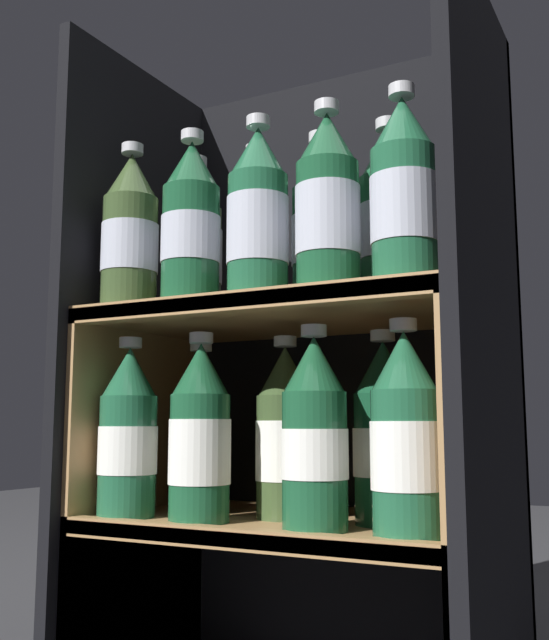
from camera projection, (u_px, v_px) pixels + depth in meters
fridge_back_wall at (339, 360)px, 1.21m from camera, size 0.57×0.02×0.96m
fridge_side_left at (136, 359)px, 1.19m from camera, size 0.02×0.37×0.96m
fridge_side_right at (489, 341)px, 0.93m from camera, size 0.02×0.37×0.96m
shelf_lower at (288, 558)px, 1.01m from camera, size 0.53×0.33×0.25m
shelf_upper at (289, 420)px, 1.04m from camera, size 0.53×0.33×0.54m
bottle_upper_front_0 at (130, 236)px, 1.09m from camera, size 0.08×0.08×0.25m
bottle_upper_front_1 at (191, 227)px, 1.04m from camera, size 0.08×0.08×0.25m
bottle_upper_front_2 at (258, 218)px, 0.99m from camera, size 0.08×0.08×0.25m
bottle_upper_front_3 at (328, 208)px, 0.94m from camera, size 0.08×0.08×0.25m
bottle_upper_front_4 at (404, 196)px, 0.89m from camera, size 0.08×0.08×0.25m
bottle_upper_back_0 at (195, 246)px, 1.14m from camera, size 0.08×0.08×0.25m
bottle_upper_back_1 at (256, 238)px, 1.09m from camera, size 0.08×0.08×0.25m
bottle_upper_back_2 at (321, 228)px, 1.04m from camera, size 0.08×0.08×0.25m
bottle_upper_back_3 at (389, 219)px, 1.00m from camera, size 0.08×0.08×0.25m
bottle_lower_front_0 at (128, 436)px, 1.04m from camera, size 0.08×0.08×0.25m
bottle_lower_front_1 at (200, 438)px, 0.99m from camera, size 0.08×0.08×0.25m
bottle_lower_front_2 at (315, 437)px, 0.91m from camera, size 0.08×0.08×0.25m
bottle_lower_front_3 at (406, 439)px, 0.86m from camera, size 0.08×0.08×0.25m
bottle_lower_back_0 at (200, 437)px, 1.09m from camera, size 0.08×0.08×0.25m
bottle_lower_back_1 at (287, 437)px, 1.03m from camera, size 0.08×0.08×0.25m
bottle_lower_back_2 at (385, 437)px, 0.96m from camera, size 0.08×0.08×0.25m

